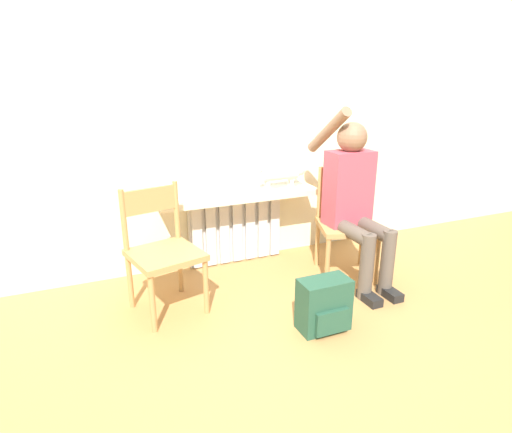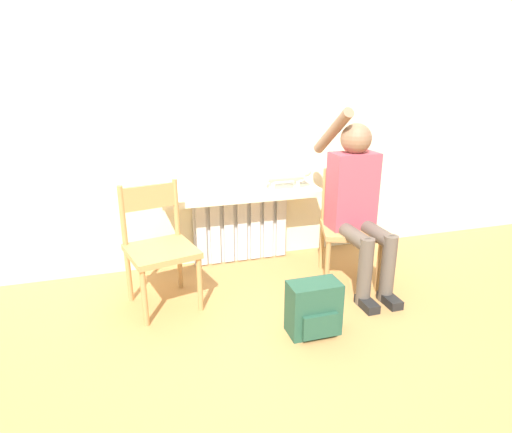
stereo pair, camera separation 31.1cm
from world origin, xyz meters
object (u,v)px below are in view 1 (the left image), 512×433
at_px(chair_left, 162,249).
at_px(cat, 282,174).
at_px(person, 355,196).
at_px(backpack, 324,305).
at_px(chair_right, 346,222).

xyz_separation_m(chair_left, cat, (1.08, 0.43, 0.33)).
xyz_separation_m(chair_left, person, (1.42, -0.10, 0.24)).
relative_size(person, backpack, 3.90).
distance_m(chair_right, cat, 0.64).
relative_size(chair_left, cat, 1.59).
height_order(chair_left, person, person).
bearing_deg(chair_right, cat, 148.55).
bearing_deg(cat, chair_left, -158.51).
distance_m(chair_left, chair_right, 1.44).
distance_m(chair_right, backpack, 0.90).
relative_size(chair_left, chair_right, 1.00).
bearing_deg(cat, person, -57.22).
bearing_deg(chair_left, cat, 7.90).
bearing_deg(chair_left, person, -17.73).
height_order(chair_left, backpack, chair_left).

